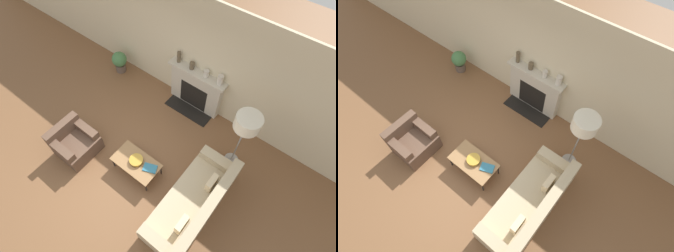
% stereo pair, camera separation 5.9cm
% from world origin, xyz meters
% --- Properties ---
extents(ground_plane, '(18.00, 18.00, 0.00)m').
position_xyz_m(ground_plane, '(0.00, 0.00, 0.00)').
color(ground_plane, brown).
extents(wall_back, '(18.00, 0.06, 2.90)m').
position_xyz_m(wall_back, '(0.00, 2.64, 1.45)').
color(wall_back, beige).
rests_on(wall_back, ground_plane).
extents(fireplace, '(1.50, 0.59, 1.18)m').
position_xyz_m(fireplace, '(0.23, 2.50, 0.57)').
color(fireplace, beige).
rests_on(fireplace, ground_plane).
extents(couch, '(0.92, 2.21, 0.88)m').
position_xyz_m(couch, '(1.78, 0.20, 0.32)').
color(couch, tan).
rests_on(couch, ground_plane).
extents(armchair_near, '(0.83, 0.87, 0.77)m').
position_xyz_m(armchair_near, '(-1.16, -0.29, 0.30)').
color(armchair_near, brown).
rests_on(armchair_near, ground_plane).
extents(coffee_table, '(1.03, 0.59, 0.39)m').
position_xyz_m(coffee_table, '(0.30, 0.18, 0.36)').
color(coffee_table, olive).
rests_on(coffee_table, ground_plane).
extents(bowl, '(0.30, 0.30, 0.08)m').
position_xyz_m(bowl, '(0.29, 0.19, 0.44)').
color(bowl, '#BC8E2D').
rests_on(bowl, coffee_table).
extents(book, '(0.34, 0.29, 0.02)m').
position_xyz_m(book, '(0.63, 0.25, 0.40)').
color(book, teal).
rests_on(book, coffee_table).
extents(floor_lamp, '(0.50, 0.50, 1.70)m').
position_xyz_m(floor_lamp, '(1.85, 1.68, 1.48)').
color(floor_lamp, gray).
rests_on(floor_lamp, ground_plane).
extents(mantel_vase_left, '(0.09, 0.09, 0.28)m').
position_xyz_m(mantel_vase_left, '(-0.32, 2.51, 1.32)').
color(mantel_vase_left, brown).
rests_on(mantel_vase_left, fireplace).
extents(mantel_vase_center_left, '(0.12, 0.12, 0.18)m').
position_xyz_m(mantel_vase_center_left, '(0.05, 2.51, 1.26)').
color(mantel_vase_center_left, brown).
rests_on(mantel_vase_center_left, fireplace).
extents(mantel_vase_center_right, '(0.12, 0.12, 0.17)m').
position_xyz_m(mantel_vase_center_right, '(0.44, 2.51, 1.26)').
color(mantel_vase_center_right, beige).
rests_on(mantel_vase_center_right, fireplace).
extents(mantel_vase_right, '(0.14, 0.14, 0.23)m').
position_xyz_m(mantel_vase_right, '(0.80, 2.51, 1.29)').
color(mantel_vase_right, beige).
rests_on(mantel_vase_right, fireplace).
extents(potted_plant, '(0.42, 0.42, 0.63)m').
position_xyz_m(potted_plant, '(-2.15, 2.23, 0.36)').
color(potted_plant, brown).
rests_on(potted_plant, ground_plane).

